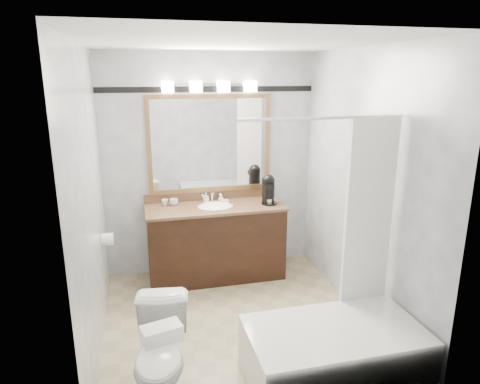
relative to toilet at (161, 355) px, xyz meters
name	(u,v)px	position (x,y,z in m)	size (l,w,h in m)	color
room	(236,196)	(0.74, 0.78, 0.90)	(2.42, 2.62, 2.52)	tan
vanity	(216,240)	(0.74, 1.80, 0.10)	(1.53, 0.58, 0.97)	black
mirror	(210,144)	(0.74, 2.07, 1.15)	(1.40, 0.04, 1.10)	olive
vanity_light_bar	(210,86)	(0.74, 2.01, 1.79)	(1.02, 0.14, 0.12)	silver
accent_stripe	(209,89)	(0.74, 2.08, 1.75)	(2.40, 0.01, 0.06)	black
bathtub	(336,346)	(1.29, -0.11, -0.07)	(1.30, 0.75, 1.96)	white
tp_roll	(107,239)	(-0.40, 1.45, 0.35)	(0.12, 0.12, 0.11)	white
toilet	(161,355)	(0.00, 0.00, 0.00)	(0.39, 0.68, 0.69)	white
tissue_box	(162,333)	(0.00, -0.34, 0.40)	(0.24, 0.13, 0.10)	white
coffee_maker	(268,188)	(1.34, 1.77, 0.67)	(0.17, 0.21, 0.33)	black
cup_left	(174,202)	(0.29, 1.94, 0.54)	(0.09, 0.09, 0.07)	white
cup_right	(165,202)	(0.20, 1.96, 0.54)	(0.07, 0.07, 0.07)	white
soap_bottle_a	(206,198)	(0.66, 1.96, 0.56)	(0.05, 0.05, 0.11)	white
soap_bottle_b	(221,199)	(0.83, 1.94, 0.54)	(0.06, 0.06, 0.08)	white
soap_bar	(225,201)	(0.87, 1.92, 0.52)	(0.09, 0.05, 0.03)	beige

